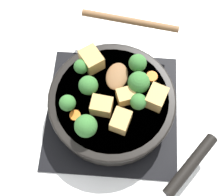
# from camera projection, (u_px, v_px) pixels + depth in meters

# --- Properties ---
(ground_plane) EXTENTS (2.40, 2.40, 0.00)m
(ground_plane) POSITION_uv_depth(u_px,v_px,m) (112.00, 112.00, 0.75)
(ground_plane) COLOR white
(front_burner_grate) EXTENTS (0.31, 0.31, 0.03)m
(front_burner_grate) POSITION_uv_depth(u_px,v_px,m) (112.00, 110.00, 0.74)
(front_burner_grate) COLOR black
(front_burner_grate) RESTS_ON ground_plane
(skillet_pan) EXTENTS (0.37, 0.34, 0.06)m
(skillet_pan) POSITION_uv_depth(u_px,v_px,m) (113.00, 103.00, 0.70)
(skillet_pan) COLOR black
(skillet_pan) RESTS_ON front_burner_grate
(wooden_spoon) EXTENTS (0.23, 0.21, 0.02)m
(wooden_spoon) POSITION_uv_depth(u_px,v_px,m) (125.00, 44.00, 0.72)
(wooden_spoon) COLOR brown
(wooden_spoon) RESTS_ON skillet_pan
(tofu_cube_center_large) EXTENTS (0.05, 0.04, 0.04)m
(tofu_cube_center_large) POSITION_uv_depth(u_px,v_px,m) (102.00, 106.00, 0.65)
(tofu_cube_center_large) COLOR tan
(tofu_cube_center_large) RESTS_ON skillet_pan
(tofu_cube_near_handle) EXTENTS (0.05, 0.05, 0.04)m
(tofu_cube_near_handle) POSITION_uv_depth(u_px,v_px,m) (121.00, 121.00, 0.63)
(tofu_cube_near_handle) COLOR tan
(tofu_cube_near_handle) RESTS_ON skillet_pan
(tofu_cube_east_chunk) EXTENTS (0.05, 0.04, 0.03)m
(tofu_cube_east_chunk) POSITION_uv_depth(u_px,v_px,m) (126.00, 95.00, 0.66)
(tofu_cube_east_chunk) COLOR tan
(tofu_cube_east_chunk) RESTS_ON skillet_pan
(tofu_cube_west_chunk) EXTENTS (0.06, 0.06, 0.04)m
(tofu_cube_west_chunk) POSITION_uv_depth(u_px,v_px,m) (92.00, 60.00, 0.69)
(tofu_cube_west_chunk) COLOR tan
(tofu_cube_west_chunk) RESTS_ON skillet_pan
(tofu_cube_back_piece) EXTENTS (0.05, 0.06, 0.04)m
(tofu_cube_back_piece) POSITION_uv_depth(u_px,v_px,m) (156.00, 97.00, 0.65)
(tofu_cube_back_piece) COLOR tan
(tofu_cube_back_piece) RESTS_ON skillet_pan
(broccoli_floret_near_spoon) EXTENTS (0.03, 0.03, 0.04)m
(broccoli_floret_near_spoon) POSITION_uv_depth(u_px,v_px,m) (81.00, 67.00, 0.68)
(broccoli_floret_near_spoon) COLOR #709956
(broccoli_floret_near_spoon) RESTS_ON skillet_pan
(broccoli_floret_center_top) EXTENTS (0.05, 0.05, 0.05)m
(broccoli_floret_center_top) POSITION_uv_depth(u_px,v_px,m) (139.00, 83.00, 0.66)
(broccoli_floret_center_top) COLOR #709956
(broccoli_floret_center_top) RESTS_ON skillet_pan
(broccoli_floret_east_rim) EXTENTS (0.03, 0.03, 0.04)m
(broccoli_floret_east_rim) POSITION_uv_depth(u_px,v_px,m) (68.00, 103.00, 0.64)
(broccoli_floret_east_rim) COLOR #709956
(broccoli_floret_east_rim) RESTS_ON skillet_pan
(broccoli_floret_west_rim) EXTENTS (0.04, 0.04, 0.04)m
(broccoli_floret_west_rim) POSITION_uv_depth(u_px,v_px,m) (138.00, 102.00, 0.64)
(broccoli_floret_west_rim) COLOR #709956
(broccoli_floret_west_rim) RESTS_ON skillet_pan
(broccoli_floret_north_edge) EXTENTS (0.05, 0.05, 0.05)m
(broccoli_floret_north_edge) POSITION_uv_depth(u_px,v_px,m) (86.00, 126.00, 0.62)
(broccoli_floret_north_edge) COLOR #709956
(broccoli_floret_north_edge) RESTS_ON skillet_pan
(broccoli_floret_south_cluster) EXTENTS (0.04, 0.04, 0.05)m
(broccoli_floret_south_cluster) POSITION_uv_depth(u_px,v_px,m) (138.00, 63.00, 0.68)
(broccoli_floret_south_cluster) COLOR #709956
(broccoli_floret_south_cluster) RESTS_ON skillet_pan
(broccoli_floret_mid_floret) EXTENTS (0.04, 0.04, 0.05)m
(broccoli_floret_mid_floret) POSITION_uv_depth(u_px,v_px,m) (88.00, 86.00, 0.66)
(broccoli_floret_mid_floret) COLOR #709956
(broccoli_floret_mid_floret) RESTS_ON skillet_pan
(carrot_slice_orange_thin) EXTENTS (0.02, 0.02, 0.01)m
(carrot_slice_orange_thin) POSITION_uv_depth(u_px,v_px,m) (75.00, 115.00, 0.66)
(carrot_slice_orange_thin) COLOR orange
(carrot_slice_orange_thin) RESTS_ON skillet_pan
(carrot_slice_near_center) EXTENTS (0.03, 0.03, 0.01)m
(carrot_slice_near_center) POSITION_uv_depth(u_px,v_px,m) (152.00, 76.00, 0.69)
(carrot_slice_near_center) COLOR orange
(carrot_slice_near_center) RESTS_ON skillet_pan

